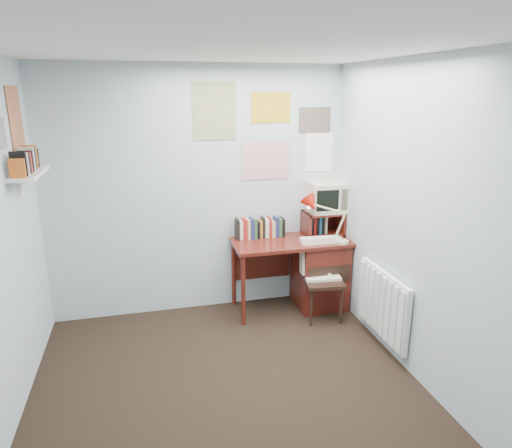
{
  "coord_description": "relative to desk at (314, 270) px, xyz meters",
  "views": [
    {
      "loc": [
        -0.54,
        -2.75,
        2.24
      ],
      "look_at": [
        0.41,
        1.0,
        1.11
      ],
      "focal_mm": 32.0,
      "sensor_mm": 36.0,
      "label": 1
    }
  ],
  "objects": [
    {
      "name": "crt_tv",
      "position": [
        0.15,
        0.13,
        0.77
      ],
      "size": [
        0.37,
        0.35,
        0.34
      ],
      "primitive_type": "cube",
      "rotation": [
        0.0,
        0.0,
        -0.05
      ],
      "color": "beige",
      "rests_on": "tv_riser"
    },
    {
      "name": "tv_riser",
      "position": [
        0.12,
        0.11,
        0.48
      ],
      "size": [
        0.4,
        0.3,
        0.25
      ],
      "primitive_type": "cube",
      "color": "#5B1D14",
      "rests_on": "desk"
    },
    {
      "name": "ground",
      "position": [
        -1.17,
        -1.48,
        -0.41
      ],
      "size": [
        3.5,
        3.5,
        0.0
      ],
      "primitive_type": "plane",
      "color": "black",
      "rests_on": "ground"
    },
    {
      "name": "radiator",
      "position": [
        0.29,
        -0.93,
        0.01
      ],
      "size": [
        0.09,
        0.8,
        0.6
      ],
      "primitive_type": "cube",
      "color": "white",
      "rests_on": "right_wall"
    },
    {
      "name": "right_wall",
      "position": [
        0.33,
        -1.48,
        0.84
      ],
      "size": [
        0.02,
        3.5,
        2.5
      ],
      "primitive_type": "cube",
      "color": "#A5B1BC",
      "rests_on": "ground"
    },
    {
      "name": "posters_left",
      "position": [
        -2.67,
        -0.38,
        1.59
      ],
      "size": [
        0.01,
        0.7,
        0.6
      ],
      "primitive_type": "cube",
      "color": "white",
      "rests_on": "left_wall"
    },
    {
      "name": "ceiling",
      "position": [
        -1.17,
        -1.48,
        2.09
      ],
      "size": [
        3.0,
        3.5,
        0.02
      ],
      "primitive_type": "cube",
      "color": "white",
      "rests_on": "back_wall"
    },
    {
      "name": "book_row",
      "position": [
        -0.51,
        0.18,
        0.46
      ],
      "size": [
        0.6,
        0.14,
        0.22
      ],
      "primitive_type": "cube",
      "color": "#5B1D14",
      "rests_on": "desk"
    },
    {
      "name": "back_wall",
      "position": [
        -1.17,
        0.27,
        0.84
      ],
      "size": [
        3.0,
        0.02,
        2.5
      ],
      "primitive_type": "cube",
      "color": "#A5B1BC",
      "rests_on": "ground"
    },
    {
      "name": "posters_back",
      "position": [
        -0.47,
        0.26,
        1.44
      ],
      "size": [
        1.2,
        0.01,
        0.9
      ],
      "primitive_type": "cube",
      "color": "white",
      "rests_on": "back_wall"
    },
    {
      "name": "desk",
      "position": [
        0.0,
        0.0,
        0.0
      ],
      "size": [
        1.2,
        0.55,
        0.76
      ],
      "color": "#5B1D14",
      "rests_on": "ground"
    },
    {
      "name": "desk_lamp",
      "position": [
        0.2,
        -0.22,
        0.57
      ],
      "size": [
        0.33,
        0.29,
        0.44
      ],
      "primitive_type": "cube",
      "rotation": [
        0.0,
        0.0,
        0.11
      ],
      "color": "red",
      "rests_on": "desk"
    },
    {
      "name": "wall_shelf",
      "position": [
        -2.57,
        -0.38,
        1.21
      ],
      "size": [
        0.2,
        0.62,
        0.24
      ],
      "primitive_type": "cube",
      "color": "white",
      "rests_on": "left_wall"
    },
    {
      "name": "desk_chair",
      "position": [
        -0.02,
        -0.3,
        -0.01
      ],
      "size": [
        0.45,
        0.44,
        0.8
      ],
      "primitive_type": "cube",
      "rotation": [
        0.0,
        0.0,
        -0.12
      ],
      "color": "black",
      "rests_on": "ground"
    }
  ]
}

